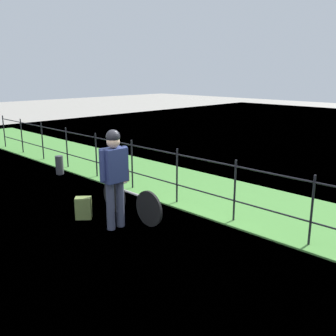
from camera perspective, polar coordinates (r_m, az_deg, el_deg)
The scene contains 9 objects.
ground_plane at distance 6.06m, azimuth -6.71°, elevation -11.12°, with size 60.00×60.00×0.00m, color gray.
grass_strip at distance 8.03m, azimuth 9.70°, elevation -4.65°, with size 27.00×2.40×0.03m, color #478438.
iron_fence at distance 7.10m, azimuth 5.40°, elevation -1.68°, with size 18.04×0.04×1.12m.
bicycle_main at distance 6.90m, azimuth -5.69°, elevation -4.87°, with size 1.61×0.16×0.63m.
wooden_crate at distance 7.05m, azimuth -7.56°, elevation -1.04°, with size 0.33×0.29×0.23m, color brown.
terrier_dog at distance 6.98m, azimuth -7.49°, elevation 0.44°, with size 0.32×0.14×0.18m.
cyclist_person at distance 6.32m, azimuth -8.05°, elevation -0.39°, with size 0.27×0.54×1.68m.
backpack_on_paving at distance 7.06m, azimuth -12.53°, elevation -5.86°, with size 0.28×0.18×0.40m, color olive.
mooring_bollard at distance 10.23m, azimuth -15.92°, elevation 0.42°, with size 0.20×0.20×0.48m, color #38383D.
Camera 1 is at (4.33, -3.36, 2.58)m, focal length 40.77 mm.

